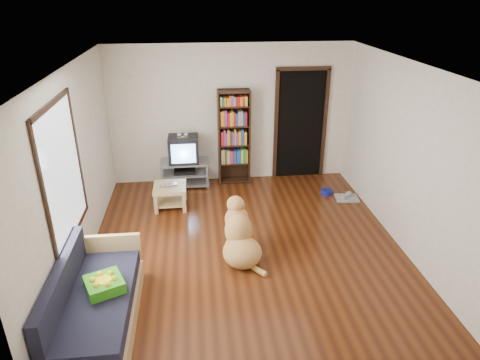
{
  "coord_description": "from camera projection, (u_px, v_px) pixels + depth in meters",
  "views": [
    {
      "loc": [
        -0.67,
        -5.28,
        3.49
      ],
      "look_at": [
        -0.05,
        0.4,
        0.9
      ],
      "focal_mm": 32.0,
      "sensor_mm": 36.0,
      "label": 1
    }
  ],
  "objects": [
    {
      "name": "wall_left",
      "position": [
        75.0,
        172.0,
        5.53
      ],
      "size": [
        0.0,
        5.0,
        5.0
      ],
      "primitive_type": "plane",
      "rotation": [
        1.57,
        0.0,
        1.57
      ],
      "color": "silver",
      "rests_on": "ground"
    },
    {
      "name": "window",
      "position": [
        63.0,
        173.0,
        5.0
      ],
      "size": [
        0.03,
        1.46,
        1.7
      ],
      "color": "white",
      "rests_on": "wall_left"
    },
    {
      "name": "grey_rag",
      "position": [
        347.0,
        198.0,
        7.7
      ],
      "size": [
        0.44,
        0.37,
        0.03
      ],
      "primitive_type": "cube",
      "rotation": [
        0.0,
        0.0,
        -0.12
      ],
      "color": "#9D9D9D",
      "rests_on": "ground"
    },
    {
      "name": "doorway",
      "position": [
        300.0,
        122.0,
        8.21
      ],
      "size": [
        1.03,
        0.05,
        2.19
      ],
      "color": "black",
      "rests_on": "wall_back"
    },
    {
      "name": "wall_right",
      "position": [
        406.0,
        158.0,
        5.98
      ],
      "size": [
        0.0,
        5.0,
        5.0
      ],
      "primitive_type": "plane",
      "rotation": [
        1.57,
        0.0,
        -1.57
      ],
      "color": "silver",
      "rests_on": "ground"
    },
    {
      "name": "dog_bowl",
      "position": [
        327.0,
        192.0,
        7.88
      ],
      "size": [
        0.22,
        0.22,
        0.08
      ],
      "primitive_type": "cylinder",
      "color": "navy",
      "rests_on": "ground"
    },
    {
      "name": "ceiling",
      "position": [
        248.0,
        67.0,
        5.22
      ],
      "size": [
        5.0,
        5.0,
        0.0
      ],
      "primitive_type": "plane",
      "rotation": [
        3.14,
        0.0,
        0.0
      ],
      "color": "white",
      "rests_on": "ground"
    },
    {
      "name": "ground",
      "position": [
        246.0,
        247.0,
        6.29
      ],
      "size": [
        5.0,
        5.0,
        0.0
      ],
      "primitive_type": "plane",
      "color": "#52250E",
      "rests_on": "ground"
    },
    {
      "name": "bookshelf",
      "position": [
        234.0,
        132.0,
        8.0
      ],
      "size": [
        0.6,
        0.3,
        1.8
      ],
      "color": "black",
      "rests_on": "ground"
    },
    {
      "name": "wall_front",
      "position": [
        285.0,
        281.0,
        3.49
      ],
      "size": [
        4.5,
        0.0,
        4.5
      ],
      "primitive_type": "plane",
      "rotation": [
        -1.57,
        0.0,
        0.0
      ],
      "color": "silver",
      "rests_on": "ground"
    },
    {
      "name": "sofa",
      "position": [
        94.0,
        305.0,
        4.75
      ],
      "size": [
        0.8,
        1.8,
        0.8
      ],
      "color": "tan",
      "rests_on": "ground"
    },
    {
      "name": "tv_stand",
      "position": [
        185.0,
        172.0,
        8.13
      ],
      "size": [
        0.9,
        0.45,
        0.5
      ],
      "color": "#99999E",
      "rests_on": "ground"
    },
    {
      "name": "crt_tv",
      "position": [
        184.0,
        148.0,
        7.95
      ],
      "size": [
        0.55,
        0.52,
        0.58
      ],
      "color": "black",
      "rests_on": "tv_stand"
    },
    {
      "name": "laptop",
      "position": [
        170.0,
        186.0,
        7.24
      ],
      "size": [
        0.33,
        0.26,
        0.02
      ],
      "primitive_type": "imported",
      "rotation": [
        0.0,
        0.0,
        0.29
      ],
      "color": "silver",
      "rests_on": "coffee_table"
    },
    {
      "name": "dog",
      "position": [
        240.0,
        237.0,
        5.93
      ],
      "size": [
        0.61,
        1.01,
        0.87
      ],
      "color": "#BC8348",
      "rests_on": "ground"
    },
    {
      "name": "green_cushion",
      "position": [
        104.0,
        284.0,
        4.73
      ],
      "size": [
        0.51,
        0.51,
        0.13
      ],
      "primitive_type": "cube",
      "rotation": [
        0.0,
        0.0,
        0.42
      ],
      "color": "#359A1C",
      "rests_on": "sofa"
    },
    {
      "name": "coffee_table",
      "position": [
        170.0,
        192.0,
        7.32
      ],
      "size": [
        0.55,
        0.55,
        0.4
      ],
      "color": "tan",
      "rests_on": "ground"
    },
    {
      "name": "wall_back",
      "position": [
        230.0,
        115.0,
        8.02
      ],
      "size": [
        4.5,
        0.0,
        4.5
      ],
      "primitive_type": "plane",
      "rotation": [
        1.57,
        0.0,
        0.0
      ],
      "color": "silver",
      "rests_on": "ground"
    }
  ]
}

